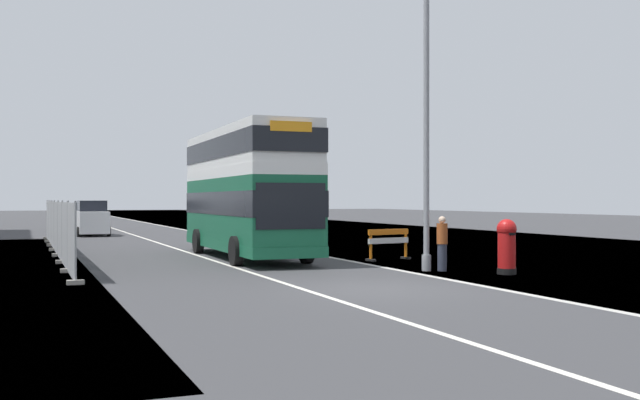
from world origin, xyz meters
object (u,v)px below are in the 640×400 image
car_receding_mid (84,217)px  pedestrian_at_kerb (442,243)px  double_decker_bus (246,190)px  car_oncoming_near (92,219)px  roadworks_barrier (389,240)px  lamppost_foreground (426,135)px  red_pillar_postbox (507,244)px

car_receding_mid → pedestrian_at_kerb: car_receding_mid is taller
pedestrian_at_kerb → car_receding_mid: bearing=102.3°
double_decker_bus → car_oncoming_near: bearing=101.2°
double_decker_bus → roadworks_barrier: 5.74m
lamppost_foreground → car_receding_mid: (-7.47, 36.12, -3.27)m
lamppost_foreground → car_oncoming_near: lamppost_foreground is taller
double_decker_bus → roadworks_barrier: size_ratio=5.65×
car_oncoming_near → pedestrian_at_kerb: size_ratio=2.53×
red_pillar_postbox → car_receding_mid: car_receding_mid is taller
lamppost_foreground → roadworks_barrier: 5.45m
double_decker_bus → car_receding_mid: (-3.77, 28.97, -1.64)m
double_decker_bus → pedestrian_at_kerb: size_ratio=6.27×
lamppost_foreground → double_decker_bus: bearing=117.4°
lamppost_foreground → car_receding_mid: size_ratio=2.15×
double_decker_bus → pedestrian_at_kerb: (4.15, -7.33, -1.72)m
red_pillar_postbox → car_receding_mid: size_ratio=0.40×
lamppost_foreground → car_oncoming_near: 28.37m
car_receding_mid → roadworks_barrier: bearing=-75.5°
lamppost_foreground → roadworks_barrier: lamppost_foreground is taller
pedestrian_at_kerb → car_oncoming_near: bearing=106.6°
car_oncoming_near → pedestrian_at_kerb: car_oncoming_near is taller
double_decker_bus → car_oncoming_near: (-3.97, 19.98, -1.56)m
double_decker_bus → lamppost_foreground: (3.70, -7.14, 1.63)m
double_decker_bus → red_pillar_postbox: double_decker_bus is taller
roadworks_barrier → double_decker_bus: bearing=146.1°
red_pillar_postbox → roadworks_barrier: bearing=98.8°
roadworks_barrier → car_receding_mid: bearing=104.5°
double_decker_bus → car_oncoming_near: size_ratio=2.48×
red_pillar_postbox → pedestrian_at_kerb: size_ratio=0.96×
lamppost_foreground → pedestrian_at_kerb: bearing=-22.8°
lamppost_foreground → red_pillar_postbox: size_ratio=5.42×
red_pillar_postbox → double_decker_bus: bearing=121.3°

